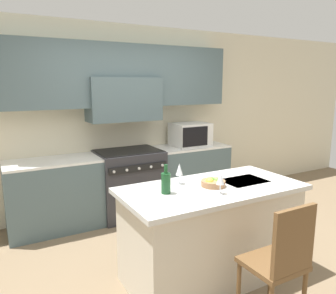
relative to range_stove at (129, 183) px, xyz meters
The scene contains 11 objects.
ground_plane 1.67m from the range_stove, 90.00° to the right, with size 10.00×10.00×0.00m, color #7A664C.
back_cabinetry 1.14m from the range_stove, 90.00° to the left, with size 10.00×0.46×2.70m.
back_counter 0.03m from the range_stove, 90.00° to the left, with size 3.22×0.62×0.91m.
range_stove is the anchor object (origin of this frame).
microwave 1.21m from the range_stove, ahead, with size 0.56×0.44×0.35m.
kitchen_island 1.84m from the range_stove, 87.06° to the right, with size 1.73×0.85×0.92m.
island_chair 2.66m from the range_stove, 87.07° to the right, with size 0.42×0.40×1.02m.
wine_bottle 1.91m from the range_stove, 101.94° to the right, with size 0.08×0.08×0.26m.
wine_glass_near 2.12m from the range_stove, 89.21° to the right, with size 0.07×0.07×0.20m.
wine_glass_far 1.72m from the range_stove, 94.81° to the right, with size 0.07×0.07×0.20m.
fruit_bowl 1.89m from the range_stove, 86.75° to the right, with size 0.23×0.23×0.09m.
Camera 1 is at (-1.69, -2.61, 1.87)m, focal length 35.00 mm.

